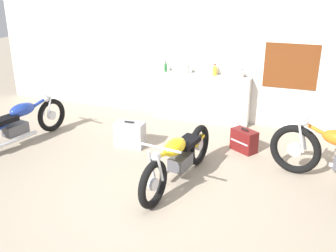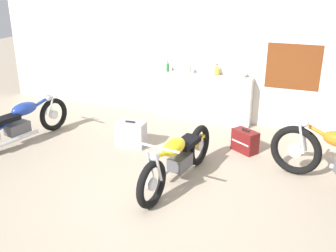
{
  "view_description": "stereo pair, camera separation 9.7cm",
  "coord_description": "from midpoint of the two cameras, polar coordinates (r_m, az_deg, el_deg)",
  "views": [
    {
      "loc": [
        1.71,
        -3.99,
        2.8
      ],
      "look_at": [
        -0.16,
        1.07,
        0.7
      ],
      "focal_mm": 42.0,
      "sensor_mm": 36.0,
      "label": 1
    },
    {
      "loc": [
        1.8,
        -3.96,
        2.8
      ],
      "look_at": [
        -0.16,
        1.07,
        0.7
      ],
      "focal_mm": 42.0,
      "sensor_mm": 36.0,
      "label": 2
    }
  ],
  "objects": [
    {
      "name": "ground_plane",
      "position": [
        5.16,
        -2.15,
        -11.55
      ],
      "size": [
        24.0,
        24.0,
        0.0
      ],
      "primitive_type": "plane",
      "color": "gray"
    },
    {
      "name": "wall_back",
      "position": [
        7.77,
        8.06,
        10.7
      ],
      "size": [
        10.0,
        0.07,
        2.8
      ],
      "color": "silver",
      "rests_on": "ground_plane"
    },
    {
      "name": "sill_counter",
      "position": [
        7.89,
        5.44,
        4.05
      ],
      "size": [
        1.92,
        0.28,
        0.95
      ],
      "color": "silver",
      "rests_on": "ground_plane"
    },
    {
      "name": "bottle_leftmost",
      "position": [
        7.98,
        0.31,
        8.58
      ],
      "size": [
        0.06,
        0.06,
        0.21
      ],
      "color": "#23662D",
      "rests_on": "sill_counter"
    },
    {
      "name": "bottle_left_center",
      "position": [
        7.8,
        3.51,
        8.27
      ],
      "size": [
        0.07,
        0.07,
        0.22
      ],
      "color": "#B7B2A8",
      "rests_on": "sill_counter"
    },
    {
      "name": "bottle_center",
      "position": [
        7.7,
        7.45,
        7.98
      ],
      "size": [
        0.09,
        0.09,
        0.22
      ],
      "color": "gold",
      "rests_on": "sill_counter"
    },
    {
      "name": "bottle_right_center",
      "position": [
        7.6,
        11.3,
        7.36
      ],
      "size": [
        0.07,
        0.07,
        0.16
      ],
      "color": "#B7B2A8",
      "rests_on": "sill_counter"
    },
    {
      "name": "motorcycle_yellow",
      "position": [
        5.51,
        1.91,
        -4.65
      ],
      "size": [
        0.64,
        2.02,
        0.79
      ],
      "color": "black",
      "rests_on": "ground_plane"
    },
    {
      "name": "motorcycle_blue",
      "position": [
        7.27,
        -20.29,
        0.55
      ],
      "size": [
        0.72,
        2.05,
        0.78
      ],
      "color": "black",
      "rests_on": "ground_plane"
    },
    {
      "name": "hard_case_darkred",
      "position": [
        6.69,
        11.52,
        -2.16
      ],
      "size": [
        0.49,
        0.43,
        0.4
      ],
      "color": "maroon",
      "rests_on": "ground_plane"
    },
    {
      "name": "hard_case_silver",
      "position": [
        6.77,
        -5.01,
        -1.21
      ],
      "size": [
        0.51,
        0.31,
        0.46
      ],
      "color": "#9E9EA3",
      "rests_on": "ground_plane"
    }
  ]
}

